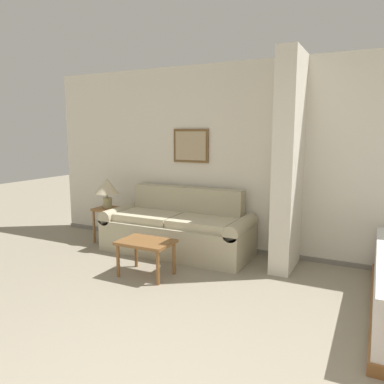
% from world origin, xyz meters
% --- Properties ---
extents(wall_back, '(7.71, 0.16, 2.60)m').
position_xyz_m(wall_back, '(-0.00, 3.70, 1.29)').
color(wall_back, silver).
rests_on(wall_back, ground_plane).
extents(wall_partition_pillar, '(0.24, 0.72, 2.60)m').
position_xyz_m(wall_partition_pillar, '(0.03, 3.29, 1.30)').
color(wall_partition_pillar, silver).
rests_on(wall_partition_pillar, ground_plane).
extents(couch, '(2.08, 0.84, 0.88)m').
position_xyz_m(couch, '(-1.45, 3.23, 0.32)').
color(couch, '#B7AD8E').
rests_on(couch, ground_plane).
extents(coffee_table, '(0.62, 0.44, 0.42)m').
position_xyz_m(coffee_table, '(-1.36, 2.28, 0.36)').
color(coffee_table, brown).
rests_on(coffee_table, ground_plane).
extents(side_table, '(0.36, 0.36, 0.53)m').
position_xyz_m(side_table, '(-2.65, 3.19, 0.42)').
color(side_table, brown).
rests_on(side_table, ground_plane).
extents(table_lamp, '(0.35, 0.35, 0.46)m').
position_xyz_m(table_lamp, '(-2.65, 3.19, 0.84)').
color(table_lamp, tan).
rests_on(table_lamp, side_table).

